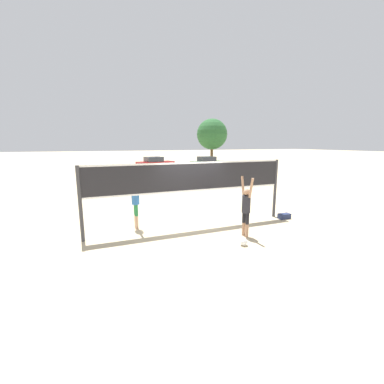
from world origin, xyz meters
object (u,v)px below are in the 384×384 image
object	(u,v)px
volleyball_net	(192,182)
parked_car_far	(155,164)
player_blocker	(135,197)
parked_car_mid	(208,163)
player_spiker	(246,206)
gear_bag	(284,216)
tree_left_cluster	(212,134)
volleyball	(244,242)

from	to	relation	value
volleyball_net	parked_car_far	world-z (taller)	volleyball_net
player_blocker	parked_car_mid	bearing A→B (deg)	148.31
player_spiker	parked_car_far	xyz separation A→B (m)	(2.62, 23.10, -0.38)
volleyball_net	gear_bag	bearing A→B (deg)	-6.22
gear_bag	tree_left_cluster	bearing A→B (deg)	69.55
player_blocker	gear_bag	xyz separation A→B (m)	(5.93, -1.04, -1.09)
player_spiker	gear_bag	world-z (taller)	player_spiker
parked_car_mid	tree_left_cluster	world-z (taller)	tree_left_cluster
player_spiker	gear_bag	size ratio (longest dim) A/B	4.04
volleyball_net	parked_car_mid	bearing A→B (deg)	63.17
volleyball_net	player_spiker	distance (m)	2.14
player_blocker	parked_car_mid	distance (m)	23.86
tree_left_cluster	player_blocker	bearing A→B (deg)	-121.27
player_spiker	player_blocker	distance (m)	3.92
volleyball_net	parked_car_mid	distance (m)	23.45
player_spiker	tree_left_cluster	bearing A→B (deg)	-24.23
volleyball_net	player_spiker	size ratio (longest dim) A/B	3.80
volleyball	tree_left_cluster	distance (m)	33.02
player_spiker	gear_bag	distance (m)	3.05
player_spiker	parked_car_mid	world-z (taller)	player_spiker
volleyball	parked_car_far	bearing A→B (deg)	82.52
player_blocker	volleyball_net	bearing A→B (deg)	72.73
player_spiker	volleyball_net	bearing A→B (deg)	39.83
player_spiker	tree_left_cluster	xyz separation A→B (m)	(13.10, 29.10, 3.37)
player_blocker	tree_left_cluster	world-z (taller)	tree_left_cluster
volleyball	player_blocker	bearing A→B (deg)	134.09
volleyball	tree_left_cluster	xyz separation A→B (m)	(13.59, 29.78, 4.30)
volleyball	parked_car_mid	xyz separation A→B (m)	(9.77, 23.15, 0.52)
player_blocker	tree_left_cluster	xyz separation A→B (m)	(16.36, 26.93, 3.23)
volleyball_net	player_spiker	xyz separation A→B (m)	(1.30, -1.56, -0.66)
parked_car_mid	tree_left_cluster	distance (m)	8.54
player_spiker	parked_car_mid	bearing A→B (deg)	-22.42
player_blocker	parked_car_far	distance (m)	21.74
player_spiker	gear_bag	bearing A→B (deg)	-67.05
parked_car_mid	parked_car_far	xyz separation A→B (m)	(-6.65, 0.63, 0.03)
volleyball_net	gear_bag	world-z (taller)	volleyball_net
player_blocker	gear_bag	distance (m)	6.11
gear_bag	parked_car_far	size ratio (longest dim) A/B	0.11
player_blocker	parked_car_far	xyz separation A→B (m)	(5.88, 20.93, -0.52)
volleyball	parked_car_far	world-z (taller)	parked_car_far
gear_bag	parked_car_far	bearing A→B (deg)	90.11
volleyball_net	player_blocker	size ratio (longest dim) A/B	3.40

